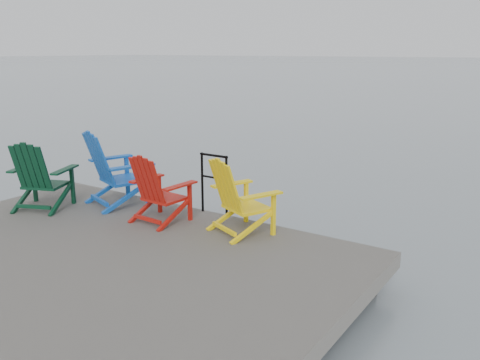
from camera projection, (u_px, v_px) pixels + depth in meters
The scene contains 7 objects.
ground at pixel (71, 307), 5.81m from camera, with size 400.00×400.00×0.00m, color slate.
dock at pixel (68, 279), 5.73m from camera, with size 6.00×5.00×1.40m.
handrail at pixel (214, 178), 7.39m from camera, with size 0.48×0.04×0.90m.
chair_green at pixel (40, 175), 7.63m from camera, with size 1.02×0.97×1.05m.
chair_blue at pixel (113, 168), 7.82m from camera, with size 1.10×1.05×1.16m.
chair_red at pixel (158, 188), 7.06m from camera, with size 0.81×0.75×0.97m.
chair_yellow at pixel (239, 196), 6.62m from camera, with size 0.98×0.94×1.01m.
Camera 1 is at (4.53, -3.31, 2.86)m, focal length 38.00 mm.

